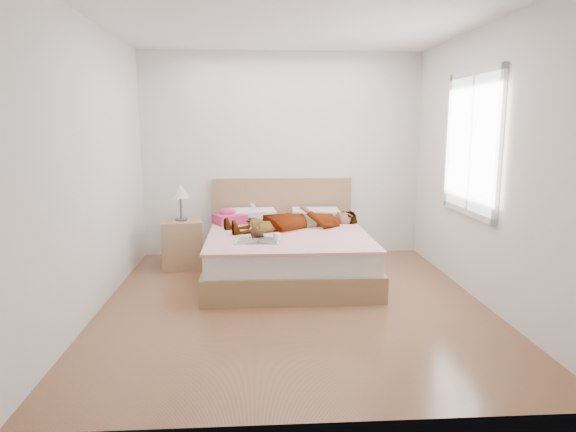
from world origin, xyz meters
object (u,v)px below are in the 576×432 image
object	(u,v)px
woman	(296,217)
plush_toy	(257,233)
phone	(253,206)
magazine	(257,241)
towel	(229,217)
nightstand	(182,240)
bed	(287,250)
coffee_mug	(277,237)

from	to	relation	value
woman	plush_toy	world-z (taller)	woman
phone	magazine	distance (m)	1.16
phone	magazine	bearing A→B (deg)	-107.23
towel	magazine	xyz separation A→B (m)	(0.33, -1.01, -0.07)
woman	magazine	xyz separation A→B (m)	(-0.46, -0.74, -0.10)
magazine	nightstand	distance (m)	1.29
bed	nightstand	distance (m)	1.27
woman	plush_toy	xyz separation A→B (m)	(-0.46, -0.60, -0.05)
woman	bed	size ratio (longest dim) A/B	0.79
phone	coffee_mug	distance (m)	1.17
coffee_mug	woman	bearing A→B (deg)	70.42
woman	magazine	bearing A→B (deg)	-50.91
magazine	coffee_mug	distance (m)	0.20
magazine	plush_toy	size ratio (longest dim) A/B	2.10
towel	coffee_mug	distance (m)	1.13
bed	magazine	size ratio (longest dim) A/B	4.36
woman	bed	bearing A→B (deg)	-57.30
phone	plush_toy	world-z (taller)	phone
woman	plush_toy	distance (m)	0.76
woman	coffee_mug	world-z (taller)	woman
bed	nightstand	bearing A→B (deg)	165.22
woman	magazine	world-z (taller)	woman
phone	bed	world-z (taller)	bed
bed	phone	bearing A→B (deg)	124.80
bed	plush_toy	bearing A→B (deg)	-127.93
towel	plush_toy	xyz separation A→B (m)	(0.32, -0.86, -0.01)
woman	bed	world-z (taller)	bed
phone	nightstand	bearing A→B (deg)	175.49
bed	towel	xyz separation A→B (m)	(-0.67, 0.42, 0.31)
plush_toy	phone	bearing A→B (deg)	92.10
phone	coffee_mug	size ratio (longest dim) A/B	0.90
bed	magazine	distance (m)	0.73
plush_toy	magazine	bearing A→B (deg)	-86.99
phone	towel	world-z (taller)	phone
woman	bed	distance (m)	0.40
phone	towel	distance (m)	0.34
phone	coffee_mug	world-z (taller)	phone
woman	bed	xyz separation A→B (m)	(-0.12, -0.15, -0.35)
towel	plush_toy	size ratio (longest dim) A/B	1.94
towel	nightstand	world-z (taller)	nightstand
phone	plush_toy	distance (m)	1.00
magazine	nightstand	world-z (taller)	nightstand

